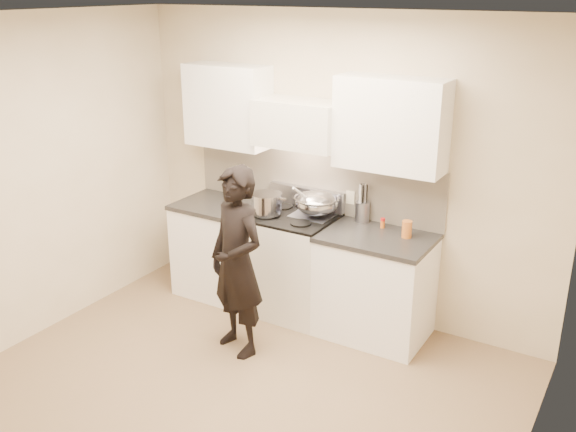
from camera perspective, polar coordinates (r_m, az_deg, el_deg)
The scene contains 11 objects.
ground_plane at distance 4.95m, azimuth -5.32°, elevation -15.86°, with size 4.00×4.00×0.00m, color #7F644A.
room_shell at distance 4.54m, azimuth -3.80°, elevation 3.40°, with size 4.04×3.54×2.70m.
stove at distance 5.89m, azimuth 0.31°, elevation -4.24°, with size 0.76×0.65×0.96m.
counter_right at distance 5.56m, azimuth 7.74°, elevation -6.13°, with size 0.92×0.67×0.92m.
counter_left at distance 6.29m, azimuth -5.83°, elevation -2.83°, with size 0.82×0.67×0.92m.
wok at distance 5.65m, azimuth 2.54°, elevation 1.15°, with size 0.40×0.50×0.32m.
stock_pot at distance 5.69m, azimuth -1.92°, elevation 1.13°, with size 0.39×0.29×0.18m.
utensil_crock at distance 5.64m, azimuth 6.63°, elevation 0.53°, with size 0.13×0.13×0.34m.
spice_jar at distance 5.53m, azimuth 8.42°, elevation -0.61°, with size 0.04×0.04×0.09m.
oil_glass at distance 5.35m, azimuth 10.52°, elevation -1.16°, with size 0.08×0.08×0.14m.
person at distance 5.16m, azimuth -4.56°, elevation -4.12°, with size 0.58×0.38×1.58m, color black.
Camera 1 is at (2.43, -3.20, 2.89)m, focal length 40.00 mm.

